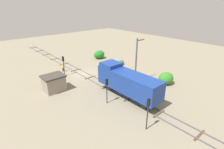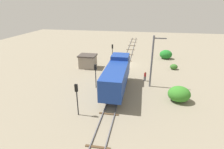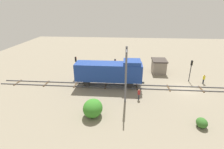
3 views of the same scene
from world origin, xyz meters
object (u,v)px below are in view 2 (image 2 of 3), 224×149
(traffic_signal_mid, at_px, (96,72))
(locomotive, at_px, (117,75))
(worker_near_track, at_px, (117,55))
(relay_hut, at_px, (88,61))
(traffic_signal_near, at_px, (112,50))
(traffic_signal_far, at_px, (77,94))
(catenary_mast, at_px, (152,61))
(worker_by_signal, at_px, (145,76))

(traffic_signal_mid, bearing_deg, locomotive, 168.65)
(worker_near_track, bearing_deg, locomotive, 77.83)
(worker_near_track, height_order, relay_hut, relay_hut)
(traffic_signal_near, relative_size, traffic_signal_far, 0.99)
(traffic_signal_near, height_order, traffic_signal_mid, traffic_signal_near)
(traffic_signal_mid, relative_size, catenary_mast, 0.48)
(traffic_signal_mid, distance_m, catenary_mast, 8.85)
(locomotive, relative_size, traffic_signal_near, 2.90)
(traffic_signal_far, height_order, worker_by_signal, traffic_signal_far)
(traffic_signal_mid, distance_m, relay_hut, 9.80)
(traffic_signal_near, bearing_deg, relay_hut, 48.31)
(traffic_signal_far, relative_size, worker_by_signal, 2.39)
(locomotive, relative_size, worker_by_signal, 6.82)
(traffic_signal_near, bearing_deg, traffic_signal_mid, 89.16)
(locomotive, height_order, catenary_mast, catenary_mast)
(traffic_signal_mid, distance_m, worker_by_signal, 8.77)
(worker_by_signal, xyz_separation_m, catenary_mast, (-0.86, 2.01, 3.34))
(worker_near_track, xyz_separation_m, worker_by_signal, (-6.60, 11.83, 0.00))
(locomotive, relative_size, catenary_mast, 1.42)
(worker_near_track, bearing_deg, catenary_mast, 97.91)
(relay_hut, bearing_deg, traffic_signal_far, 103.50)
(traffic_signal_mid, distance_m, traffic_signal_far, 7.45)
(locomotive, distance_m, traffic_signal_mid, 3.47)
(worker_near_track, relative_size, worker_by_signal, 1.00)
(worker_near_track, bearing_deg, traffic_signal_far, 66.63)
(catenary_mast, bearing_deg, worker_by_signal, -66.80)
(worker_near_track, bearing_deg, traffic_signal_mid, 65.97)
(traffic_signal_mid, relative_size, worker_near_track, 2.28)
(worker_by_signal, bearing_deg, catenary_mast, 13.19)
(locomotive, height_order, traffic_signal_near, locomotive)
(worker_near_track, xyz_separation_m, catenary_mast, (-7.46, 13.84, 3.34))
(traffic_signal_mid, bearing_deg, relay_hut, -65.02)
(locomotive, height_order, relay_hut, locomotive)
(traffic_signal_mid, height_order, worker_near_track, traffic_signal_mid)
(locomotive, relative_size, worker_near_track, 6.82)
(traffic_signal_near, bearing_deg, worker_by_signal, 127.62)
(traffic_signal_near, distance_m, worker_by_signal, 12.25)
(locomotive, xyz_separation_m, relay_hut, (7.50, -9.48, -1.38))
(traffic_signal_far, bearing_deg, locomotive, -118.03)
(traffic_signal_far, relative_size, worker_near_track, 2.39)
(traffic_signal_far, xyz_separation_m, relay_hut, (3.90, -16.25, -1.44))
(traffic_signal_near, xyz_separation_m, worker_by_signal, (-7.40, 9.60, -1.79))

